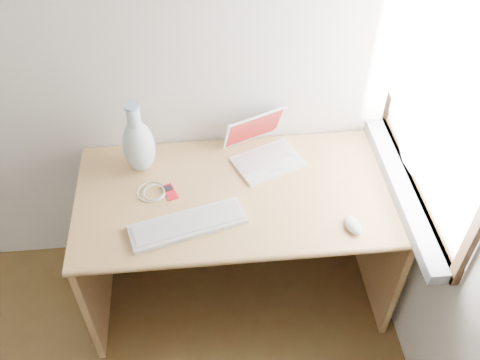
{
  "coord_description": "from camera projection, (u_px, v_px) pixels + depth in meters",
  "views": [
    {
      "loc": [
        0.83,
        -0.24,
        2.47
      ],
      "look_at": [
        0.98,
        1.35,
        0.86
      ],
      "focal_mm": 40.0,
      "sensor_mm": 36.0,
      "label": 1
    }
  ],
  "objects": [
    {
      "name": "remote",
      "position": [
        187.0,
        217.0,
        2.26
      ],
      "size": [
        0.04,
        0.07,
        0.01
      ],
      "primitive_type": "cube",
      "rotation": [
        0.0,
        0.0,
        -0.18
      ],
      "color": "silver",
      "rests_on": "desk"
    },
    {
      "name": "desk",
      "position": [
        237.0,
        210.0,
        2.58
      ],
      "size": [
        1.44,
        0.72,
        0.76
      ],
      "color": "tan",
      "rests_on": "floor"
    },
    {
      "name": "vase",
      "position": [
        139.0,
        144.0,
        2.37
      ],
      "size": [
        0.14,
        0.14,
        0.36
      ],
      "color": "white",
      "rests_on": "desk"
    },
    {
      "name": "cable_coil",
      "position": [
        152.0,
        192.0,
        2.36
      ],
      "size": [
        0.15,
        0.15,
        0.01
      ],
      "primitive_type": "torus",
      "rotation": [
        0.0,
        0.0,
        0.14
      ],
      "color": "silver",
      "rests_on": "desk"
    },
    {
      "name": "ipod",
      "position": [
        170.0,
        192.0,
        2.36
      ],
      "size": [
        0.07,
        0.11,
        0.01
      ],
      "rotation": [
        0.0,
        0.0,
        0.37
      ],
      "color": "red",
      "rests_on": "desk"
    },
    {
      "name": "laptop",
      "position": [
        267.0,
        150.0,
        2.49
      ],
      "size": [
        0.36,
        0.35,
        0.2
      ],
      "rotation": [
        0.0,
        0.0,
        0.4
      ],
      "color": "white",
      "rests_on": "desk"
    },
    {
      "name": "external_keyboard",
      "position": [
        188.0,
        224.0,
        2.22
      ],
      "size": [
        0.51,
        0.26,
        0.02
      ],
      "rotation": [
        0.0,
        0.0,
        0.25
      ],
      "color": "silver",
      "rests_on": "desk"
    },
    {
      "name": "window",
      "position": [
        437.0,
        98.0,
        1.99
      ],
      "size": [
        0.11,
        0.99,
        1.1
      ],
      "color": "white",
      "rests_on": "right_wall"
    },
    {
      "name": "mouse",
      "position": [
        353.0,
        225.0,
        2.21
      ],
      "size": [
        0.09,
        0.12,
        0.04
      ],
      "primitive_type": "ellipsoid",
      "rotation": [
        0.0,
        0.0,
        0.28
      ],
      "color": "white",
      "rests_on": "desk"
    }
  ]
}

